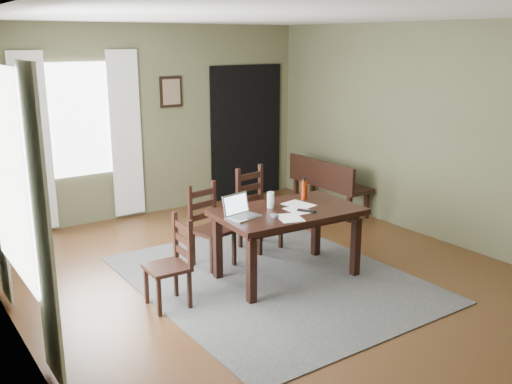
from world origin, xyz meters
TOP-DOWN VIEW (x-y plane):
  - ground at (0.00, 0.00)m, footprint 5.00×6.00m
  - room_shell at (0.00, 0.00)m, footprint 5.02×6.02m
  - rug at (0.00, 0.00)m, footprint 2.60×3.20m
  - dining_table at (0.17, -0.03)m, footprint 1.55×0.98m
  - chair_end at (-1.15, 0.04)m, footprint 0.40×0.40m
  - chair_back_left at (-0.33, 0.72)m, footprint 0.47×0.47m
  - chair_back_right at (0.43, 0.89)m, footprint 0.49×0.49m
  - bench at (2.15, 1.58)m, footprint 0.45×1.39m
  - laptop at (-0.38, 0.03)m, footprint 0.37×0.31m
  - computer_mouse at (-0.11, -0.18)m, footprint 0.06×0.09m
  - tv_remote at (0.27, -0.22)m, footprint 0.15×0.19m
  - drinking_glass at (0.06, 0.12)m, footprint 0.10×0.10m
  - water_bottle at (0.55, 0.17)m, footprint 0.08×0.08m
  - paper_b at (0.24, -0.14)m, footprint 0.24×0.30m
  - paper_d at (0.37, 0.03)m, footprint 0.29×0.35m
  - paper_e at (0.00, -0.29)m, footprint 0.31×0.35m
  - window_left at (-2.47, 0.20)m, footprint 0.01×1.30m
  - window_back at (-1.00, 2.97)m, footprint 1.00×0.01m
  - curtain_left_near at (-2.44, -0.62)m, footprint 0.03×0.48m
  - curtain_back_left at (-1.62, 2.94)m, footprint 0.44×0.03m
  - curtain_back_right at (-0.38, 2.94)m, footprint 0.44×0.03m
  - framed_picture at (0.35, 2.97)m, footprint 0.34×0.03m
  - doorway_back at (1.65, 2.97)m, footprint 1.30×0.03m

SIDE VIEW (x-z plane):
  - ground at x=0.00m, z-range -0.01..0.00m
  - rug at x=0.00m, z-range 0.00..0.01m
  - chair_end at x=-1.15m, z-range -0.01..0.87m
  - chair_back_left at x=-0.33m, z-range -0.01..0.92m
  - bench at x=2.15m, z-range 0.08..0.86m
  - chair_back_right at x=0.43m, z-range -0.01..0.98m
  - dining_table at x=0.17m, z-range 0.29..1.04m
  - paper_b at x=0.24m, z-range 0.76..0.76m
  - paper_e at x=0.00m, z-range 0.76..0.77m
  - paper_d at x=0.37m, z-range 0.76..0.77m
  - tv_remote at x=0.27m, z-range 0.76..0.78m
  - computer_mouse at x=-0.11m, z-range 0.76..0.79m
  - laptop at x=-0.38m, z-range 0.71..0.93m
  - drinking_glass at x=0.06m, z-range 0.76..0.93m
  - water_bottle at x=0.55m, z-range 0.75..1.00m
  - doorway_back at x=1.65m, z-range 0.00..2.10m
  - curtain_left_near at x=-2.44m, z-range 0.05..2.35m
  - curtain_back_left at x=-1.62m, z-range 0.05..2.35m
  - curtain_back_right at x=-0.38m, z-range 0.05..2.35m
  - window_left at x=-2.47m, z-range 0.60..2.30m
  - window_back at x=-1.00m, z-range 0.70..2.20m
  - framed_picture at x=0.35m, z-range 1.53..1.97m
  - room_shell at x=0.00m, z-range 0.45..3.16m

